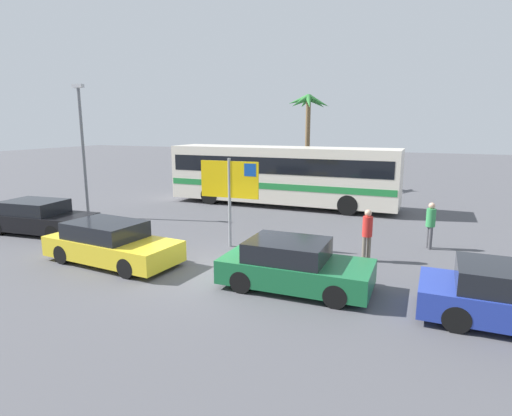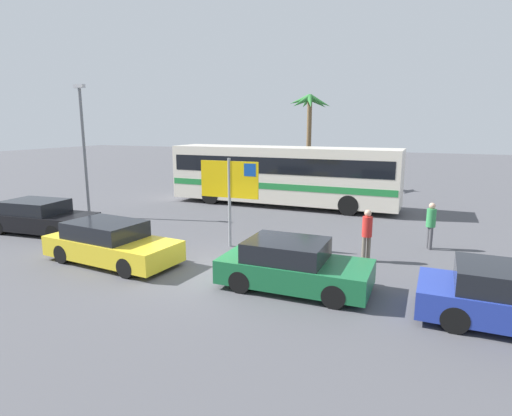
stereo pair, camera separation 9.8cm
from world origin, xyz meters
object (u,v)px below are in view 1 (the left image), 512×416
Objects in this scene: bus_front_coach at (282,173)px; car_yellow at (111,243)px; pedestrian_near_sign at (367,231)px; ferry_sign at (231,183)px; car_green at (294,266)px; pedestrian_crossing_lot at (431,222)px; car_black at (39,217)px.

car_yellow is (-1.85, -11.20, -1.15)m from bus_front_coach.
bus_front_coach reaches higher than pedestrian_near_sign.
car_green is (3.28, -2.92, -1.69)m from ferry_sign.
pedestrian_crossing_lot is (3.35, 5.40, 0.35)m from car_green.
bus_front_coach is 7.36× the size of pedestrian_crossing_lot.
ferry_sign is 0.80× the size of car_green.
car_green is 6.36m from pedestrian_crossing_lot.
ferry_sign reaches higher than bus_front_coach.
car_yellow is 2.76× the size of pedestrian_crossing_lot.
car_black is at bearing -127.79° from bus_front_coach.
car_yellow is 1.01× the size of car_black.
ferry_sign is at bearing 53.79° from car_yellow.
pedestrian_near_sign is (1.48, 3.11, 0.37)m from car_green.
pedestrian_near_sign is at bearing 26.28° from pedestrian_crossing_lot.
pedestrian_crossing_lot reaches higher than car_black.
bus_front_coach is 2.69× the size of car_black.
car_black is (-8.13, -1.22, -1.69)m from ferry_sign.
pedestrian_crossing_lot is at bearing 18.77° from ferry_sign.
pedestrian_crossing_lot reaches higher than car_green.
car_green is 3.46m from pedestrian_near_sign.
car_black is at bearing 165.98° from car_yellow.
car_green is at bearing -13.66° from car_black.
car_yellow is at bearing -178.55° from car_green.
ferry_sign is 4.95m from pedestrian_near_sign.
car_black is 15.22m from pedestrian_crossing_lot.
pedestrian_near_sign reaches higher than car_yellow.
car_yellow is at bearing -99.36° from bus_front_coach.
car_black is (-7.22, -9.31, -1.15)m from bus_front_coach.
bus_front_coach reaches higher than pedestrian_crossing_lot.
car_black is at bearing -127.73° from pedestrian_near_sign.
car_yellow is at bearing -110.28° from pedestrian_near_sign.
car_green is (4.19, -11.01, -1.15)m from bus_front_coach.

